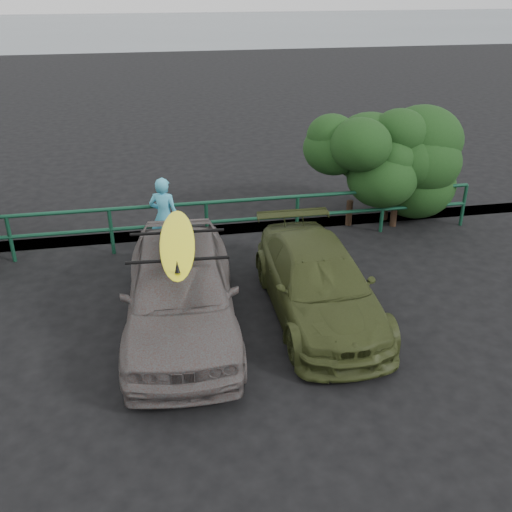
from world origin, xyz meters
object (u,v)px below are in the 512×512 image
(surfboard, at_px, (177,242))
(sedan, at_px, (180,289))
(olive_vehicle, at_px, (319,283))
(man, at_px, (164,217))
(guardrail, at_px, (160,227))

(surfboard, bearing_deg, sedan, 82.88)
(sedan, height_order, olive_vehicle, sedan)
(man, relative_size, surfboard, 0.64)
(sedan, relative_size, man, 2.66)
(guardrail, bearing_deg, surfboard, -85.98)
(man, bearing_deg, guardrail, -41.04)
(sedan, height_order, surfboard, surfboard)
(olive_vehicle, bearing_deg, guardrail, 130.13)
(sedan, xyz_separation_m, surfboard, (-0.00, -0.00, 0.85))
(surfboard, bearing_deg, olive_vehicle, 4.76)
(sedan, bearing_deg, guardrail, 97.53)
(guardrail, xyz_separation_m, olive_vehicle, (2.56, -3.11, 0.08))
(guardrail, xyz_separation_m, man, (0.11, -0.21, 0.32))
(guardrail, xyz_separation_m, sedan, (0.22, -3.17, 0.24))
(sedan, xyz_separation_m, man, (-0.12, 2.96, 0.08))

